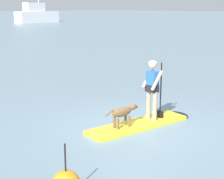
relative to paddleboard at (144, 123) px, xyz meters
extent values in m
plane|color=slate|center=(-0.22, 0.04, -0.05)|extent=(400.00, 400.00, 0.00)
cube|color=yellow|center=(-0.22, 0.04, 0.00)|extent=(3.23, 1.29, 0.10)
ellipsoid|color=black|center=(1.32, -0.22, 0.00)|extent=(0.67, 0.82, 0.10)
cylinder|color=tan|center=(0.29, 0.08, 0.47)|extent=(0.12, 0.12, 0.85)
cylinder|color=tan|center=(0.25, -0.17, 0.47)|extent=(0.12, 0.12, 0.85)
cube|color=black|center=(0.27, -0.05, 0.98)|extent=(0.28, 0.39, 0.20)
cube|color=#2659A5|center=(0.27, -0.05, 1.18)|extent=(0.25, 0.37, 0.58)
sphere|color=tan|center=(0.27, -0.05, 1.64)|extent=(0.22, 0.22, 0.22)
ellipsoid|color=white|center=(0.27, -0.05, 1.70)|extent=(0.23, 0.23, 0.11)
cylinder|color=tan|center=(0.30, 0.14, 1.23)|extent=(0.43, 0.16, 0.54)
cylinder|color=tan|center=(0.24, -0.23, 1.23)|extent=(0.43, 0.16, 0.54)
cylinder|color=black|center=(0.61, -0.10, 0.86)|extent=(0.04, 0.04, 1.62)
cube|color=black|center=(0.61, -0.10, 0.15)|extent=(0.11, 0.19, 0.20)
ellipsoid|color=brown|center=(-0.80, 0.13, 0.48)|extent=(0.67, 0.32, 0.26)
ellipsoid|color=brown|center=(-0.43, 0.07, 0.55)|extent=(0.24, 0.19, 0.18)
ellipsoid|color=#503923|center=(-0.32, 0.05, 0.53)|extent=(0.13, 0.10, 0.08)
cylinder|color=brown|center=(-1.22, 0.20, 0.53)|extent=(0.27, 0.09, 0.18)
cylinder|color=brown|center=(-0.60, 0.18, 0.20)|extent=(0.07, 0.07, 0.30)
cylinder|color=brown|center=(-0.62, 0.03, 0.20)|extent=(0.07, 0.07, 0.30)
cylinder|color=brown|center=(-0.98, 0.24, 0.20)|extent=(0.07, 0.07, 0.30)
cylinder|color=brown|center=(-1.00, 0.09, 0.20)|extent=(0.07, 0.07, 0.30)
cube|color=white|center=(35.18, 54.76, 1.04)|extent=(9.30, 2.98, 2.19)
cube|color=silver|center=(34.49, 54.76, 2.98)|extent=(4.22, 2.09, 1.69)
cylinder|color=silver|center=(34.49, 54.76, 3.34)|extent=(3.21, 0.31, 0.14)
cylinder|color=black|center=(-4.09, -1.51, 0.72)|extent=(0.03, 0.03, 0.50)
camera|label=1|loc=(-7.71, -6.02, 3.24)|focal=57.97mm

